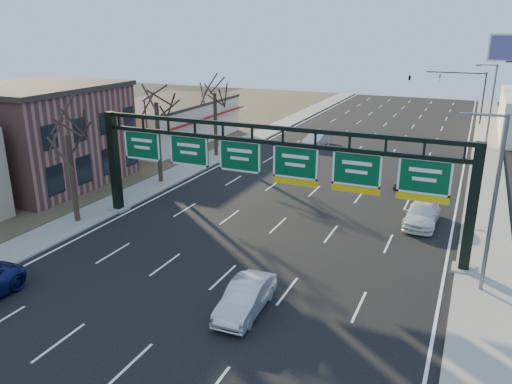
% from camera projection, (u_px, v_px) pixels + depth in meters
% --- Properties ---
extents(ground, '(160.00, 160.00, 0.00)m').
position_uv_depth(ground, '(205.00, 294.00, 24.94)').
color(ground, black).
rests_on(ground, ground).
extents(sidewalk_left, '(3.00, 120.00, 0.12)m').
position_uv_depth(sidewalk_left, '(191.00, 167.00, 47.20)').
color(sidewalk_left, gray).
rests_on(sidewalk_left, ground).
extents(sidewalk_right, '(3.00, 120.00, 0.12)m').
position_uv_depth(sidewalk_right, '(486.00, 205.00, 37.33)').
color(sidewalk_right, gray).
rests_on(sidewalk_right, ground).
extents(dirt_strip_left, '(21.00, 120.00, 0.06)m').
position_uv_depth(dirt_strip_left, '(90.00, 155.00, 51.91)').
color(dirt_strip_left, '#473D2B').
rests_on(dirt_strip_left, ground).
extents(lane_markings, '(21.60, 120.00, 0.01)m').
position_uv_depth(lane_markings, '(321.00, 184.00, 42.28)').
color(lane_markings, white).
rests_on(lane_markings, ground).
extents(sign_gantry, '(24.60, 1.20, 7.20)m').
position_uv_depth(sign_gantry, '(270.00, 167.00, 30.35)').
color(sign_gantry, black).
rests_on(sign_gantry, ground).
extents(brick_block, '(10.40, 12.40, 8.30)m').
position_uv_depth(brick_block, '(43.00, 135.00, 41.45)').
color(brick_block, '#975C52').
rests_on(brick_block, ground).
extents(cream_strip, '(10.90, 18.40, 4.70)m').
position_uv_depth(cream_strip, '(166.00, 121.00, 57.62)').
color(cream_strip, beige).
rests_on(cream_strip, ground).
extents(tree_gantry, '(3.60, 3.60, 8.48)m').
position_uv_depth(tree_gantry, '(65.00, 119.00, 31.97)').
color(tree_gantry, '#2F231A').
rests_on(tree_gantry, sidewalk_left).
extents(tree_mid, '(3.60, 3.60, 9.24)m').
position_uv_depth(tree_mid, '(155.00, 90.00, 40.40)').
color(tree_mid, '#2F231A').
rests_on(tree_mid, sidewalk_left).
extents(tree_far, '(3.60, 3.60, 8.86)m').
position_uv_depth(tree_far, '(214.00, 83.00, 49.19)').
color(tree_far, '#2F231A').
rests_on(tree_far, sidewalk_left).
extents(streetlight_near, '(2.15, 0.22, 9.00)m').
position_uv_depth(streetlight_near, '(492.00, 196.00, 23.73)').
color(streetlight_near, slate).
rests_on(streetlight_near, sidewalk_right).
extents(streetlight_far, '(2.15, 0.22, 9.00)m').
position_uv_depth(streetlight_far, '(491.00, 102.00, 53.21)').
color(streetlight_far, slate).
rests_on(streetlight_far, sidewalk_right).
extents(traffic_signal_mast, '(10.16, 0.54, 7.00)m').
position_uv_depth(traffic_signal_mast, '(437.00, 82.00, 68.70)').
color(traffic_signal_mast, black).
rests_on(traffic_signal_mast, ground).
extents(car_silver_sedan, '(1.75, 4.54, 1.48)m').
position_uv_depth(car_silver_sedan, '(246.00, 298.00, 23.22)').
color(car_silver_sedan, '#AFB0B4').
rests_on(car_silver_sedan, ground).
extents(car_white_wagon, '(2.19, 5.08, 1.46)m').
position_uv_depth(car_white_wagon, '(422.00, 214.00, 33.65)').
color(car_white_wagon, white).
rests_on(car_white_wagon, ground).
extents(car_grey_far, '(2.03, 4.09, 1.34)m').
position_uv_depth(car_grey_far, '(408.00, 180.00, 41.29)').
color(car_grey_far, '#404446').
rests_on(car_grey_far, ground).
extents(car_silver_distant, '(2.23, 5.08, 1.62)m').
position_uv_depth(car_silver_distant, '(318.00, 139.00, 55.67)').
color(car_silver_distant, silver).
rests_on(car_silver_distant, ground).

